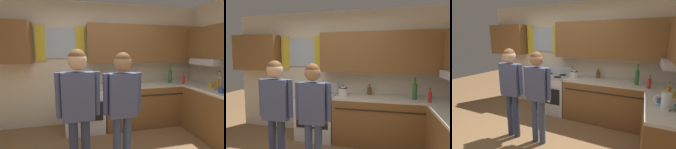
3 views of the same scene
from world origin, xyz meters
TOP-DOWN VIEW (x-y plane):
  - back_wall_unit at (0.08, 1.81)m, footprint 4.60×0.42m
  - kitchen_counter_run at (1.49, 1.18)m, footprint 2.22×1.94m
  - stove_oven at (-0.31, 1.54)m, footprint 0.75×0.67m
  - bottle_squat_brown at (0.72, 1.74)m, footprint 0.08×0.08m
  - bottle_sauce_red at (1.75, 1.32)m, footprint 0.06×0.06m
  - bottle_wine_green at (1.54, 1.49)m, footprint 0.08×0.08m
  - stovetop_kettle at (0.24, 1.50)m, footprint 0.27×0.20m
  - adult_left at (-0.44, 0.24)m, footprint 0.50×0.22m
  - adult_in_plaid at (0.09, 0.27)m, footprint 0.49×0.21m

SIDE VIEW (x-z plane):
  - kitchen_counter_run at x=1.49m, z-range 0.00..0.90m
  - stove_oven at x=-0.31m, z-range -0.08..1.02m
  - bottle_squat_brown at x=0.72m, z-range 0.87..1.08m
  - adult_in_plaid at x=0.09m, z-range 0.20..1.77m
  - bottle_sauce_red at x=1.75m, z-range 0.87..1.12m
  - stovetop_kettle at x=0.24m, z-range 0.89..1.10m
  - adult_left at x=-0.44m, z-range 0.21..1.81m
  - bottle_wine_green at x=1.54m, z-range 0.85..1.25m
  - back_wall_unit at x=0.08m, z-range 0.19..2.79m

